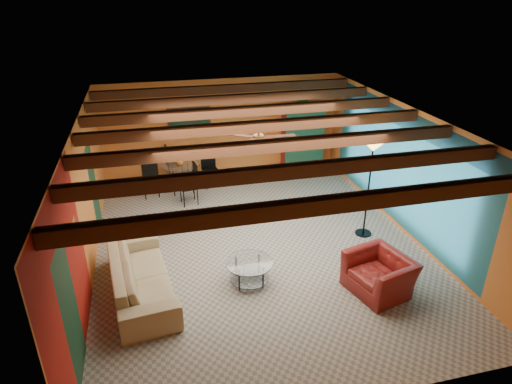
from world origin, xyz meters
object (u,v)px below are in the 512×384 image
object	(u,v)px
armchair	(379,274)
dining_table	(181,172)
sofa	(141,276)
armoire	(301,140)
coffee_table	(249,272)
floor_lamp	(368,189)
vase	(179,150)
potted_plant	(303,98)

from	to	relation	value
armchair	dining_table	size ratio (longest dim) A/B	0.53
sofa	armoire	world-z (taller)	armoire
dining_table	armoire	world-z (taller)	armoire
coffee_table	armoire	bearing A→B (deg)	61.27
dining_table	floor_lamp	xyz separation A→B (m)	(3.63, -3.19, 0.55)
armchair	coffee_table	distance (m)	2.30
coffee_table	armoire	xyz separation A→B (m)	(2.66, 4.86, 0.71)
dining_table	floor_lamp	distance (m)	4.87
armchair	vase	world-z (taller)	vase
dining_table	armoire	size ratio (longest dim) A/B	1.08
dining_table	vase	xyz separation A→B (m)	(0.00, 0.00, 0.62)
floor_lamp	potted_plant	world-z (taller)	potted_plant
armoire	potted_plant	xyz separation A→B (m)	(0.00, 0.00, 1.19)
armchair	floor_lamp	bearing A→B (deg)	145.48
armchair	coffee_table	world-z (taller)	armchair
coffee_table	vase	xyz separation A→B (m)	(-0.82, 4.28, 0.93)
sofa	vase	size ratio (longest dim) A/B	12.12
armoire	potted_plant	bearing A→B (deg)	0.00
armchair	potted_plant	xyz separation A→B (m)	(0.50, 5.64, 1.77)
floor_lamp	vase	distance (m)	4.84
sofa	coffee_table	world-z (taller)	sofa
dining_table	armoire	distance (m)	3.55
dining_table	floor_lamp	size ratio (longest dim) A/B	0.94
armoire	potted_plant	distance (m)	1.19
armoire	dining_table	bearing A→B (deg)	-168.09
dining_table	vase	size ratio (longest dim) A/B	9.88
armchair	coffee_table	size ratio (longest dim) A/B	1.24
coffee_table	potted_plant	world-z (taller)	potted_plant
vase	floor_lamp	bearing A→B (deg)	-41.33
sofa	armchair	bearing A→B (deg)	-109.54
sofa	vase	distance (m)	4.35
armchair	dining_table	distance (m)	5.88
coffee_table	potted_plant	size ratio (longest dim) A/B	1.65
coffee_table	dining_table	world-z (taller)	dining_table
floor_lamp	potted_plant	xyz separation A→B (m)	(-0.15, 3.77, 1.05)
floor_lamp	armoire	bearing A→B (deg)	92.27
dining_table	potted_plant	xyz separation A→B (m)	(3.48, 0.58, 1.60)
sofa	armchair	size ratio (longest dim) A/B	2.32
armoire	vase	world-z (taller)	armoire
coffee_table	vase	bearing A→B (deg)	100.84
potted_plant	sofa	bearing A→B (deg)	-134.07
armchair	vase	size ratio (longest dim) A/B	5.23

